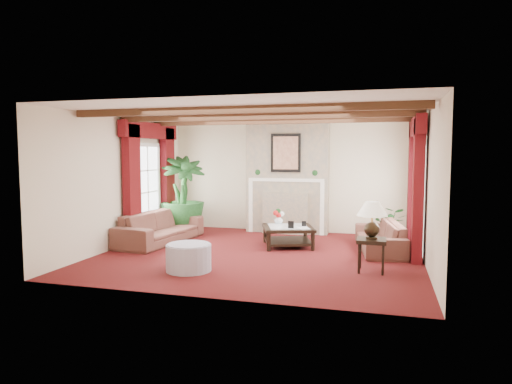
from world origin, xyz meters
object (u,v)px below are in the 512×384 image
(coffee_table, at_px, (288,236))
(side_table, at_px, (371,255))
(sofa_left, at_px, (160,222))
(sofa_right, at_px, (380,232))
(potted_palm, at_px, (183,212))
(ottoman, at_px, (189,258))

(coffee_table, xyz_separation_m, side_table, (1.74, -1.62, 0.07))
(sofa_left, bearing_deg, sofa_right, -78.07)
(potted_palm, xyz_separation_m, side_table, (4.49, -2.43, -0.25))
(potted_palm, height_order, coffee_table, potted_palm)
(sofa_right, distance_m, potted_palm, 4.67)
(sofa_right, xyz_separation_m, ottoman, (-3.04, -2.47, -0.17))
(sofa_left, relative_size, sofa_right, 1.15)
(ottoman, bearing_deg, potted_palm, 116.20)
(side_table, bearing_deg, sofa_right, 85.97)
(sofa_left, height_order, potted_palm, potted_palm)
(potted_palm, relative_size, ottoman, 2.80)
(sofa_left, height_order, coffee_table, sofa_left)
(sofa_right, xyz_separation_m, coffee_table, (-1.86, -0.08, -0.18))
(sofa_right, xyz_separation_m, potted_palm, (-4.61, 0.72, 0.14))
(side_table, bearing_deg, sofa_left, 164.24)
(sofa_left, distance_m, side_table, 4.68)
(sofa_left, bearing_deg, potted_palm, 6.30)
(sofa_right, bearing_deg, coffee_table, -96.34)
(side_table, distance_m, ottoman, 3.02)
(coffee_table, bearing_deg, sofa_right, -16.54)
(sofa_right, bearing_deg, potted_palm, -107.84)
(coffee_table, xyz_separation_m, ottoman, (-1.19, -2.38, 0.01))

